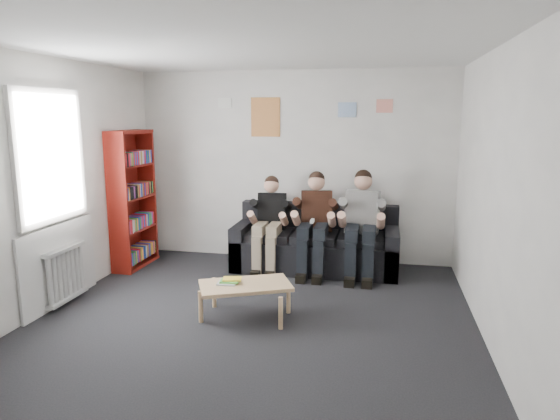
# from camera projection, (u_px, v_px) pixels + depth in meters

# --- Properties ---
(room_shell) EXTENTS (5.00, 5.00, 5.00)m
(room_shell) POSITION_uv_depth(u_px,v_px,m) (247.00, 194.00, 4.73)
(room_shell) COLOR black
(room_shell) RESTS_ON ground
(sofa) EXTENTS (2.21, 0.90, 0.85)m
(sofa) POSITION_uv_depth(u_px,v_px,m) (316.00, 246.00, 6.85)
(sofa) COLOR black
(sofa) RESTS_ON ground
(bookshelf) EXTENTS (0.28, 0.85, 1.88)m
(bookshelf) POSITION_uv_depth(u_px,v_px,m) (133.00, 199.00, 6.84)
(bookshelf) COLOR maroon
(bookshelf) RESTS_ON ground
(coffee_table) EXTENTS (0.92, 0.51, 0.37)m
(coffee_table) POSITION_uv_depth(u_px,v_px,m) (245.00, 288.00, 5.16)
(coffee_table) COLOR tan
(coffee_table) RESTS_ON ground
(game_cases) EXTENTS (0.23, 0.20, 0.05)m
(game_cases) POSITION_uv_depth(u_px,v_px,m) (229.00, 281.00, 5.16)
(game_cases) COLOR beige
(game_cases) RESTS_ON coffee_table
(person_left) EXTENTS (0.37, 0.80, 1.27)m
(person_left) POSITION_uv_depth(u_px,v_px,m) (269.00, 224.00, 6.72)
(person_left) COLOR black
(person_left) RESTS_ON sofa
(person_middle) EXTENTS (0.41, 0.88, 1.34)m
(person_middle) POSITION_uv_depth(u_px,v_px,m) (314.00, 224.00, 6.59)
(person_middle) COLOR #4B2719
(person_middle) RESTS_ON sofa
(person_right) EXTENTS (0.43, 0.92, 1.38)m
(person_right) POSITION_uv_depth(u_px,v_px,m) (361.00, 225.00, 6.46)
(person_right) COLOR silver
(person_right) RESTS_ON sofa
(radiator) EXTENTS (0.10, 0.64, 0.60)m
(radiator) POSITION_uv_depth(u_px,v_px,m) (66.00, 274.00, 5.53)
(radiator) COLOR silver
(radiator) RESTS_ON ground
(window) EXTENTS (0.05, 1.30, 2.36)m
(window) POSITION_uv_depth(u_px,v_px,m) (55.00, 213.00, 5.42)
(window) COLOR white
(window) RESTS_ON room_shell
(poster_large) EXTENTS (0.42, 0.01, 0.55)m
(poster_large) POSITION_uv_depth(u_px,v_px,m) (266.00, 117.00, 7.07)
(poster_large) COLOR gold
(poster_large) RESTS_ON room_shell
(poster_blue) EXTENTS (0.25, 0.01, 0.20)m
(poster_blue) POSITION_uv_depth(u_px,v_px,m) (347.00, 110.00, 6.82)
(poster_blue) COLOR #418BE0
(poster_blue) RESTS_ON room_shell
(poster_pink) EXTENTS (0.22, 0.01, 0.18)m
(poster_pink) POSITION_uv_depth(u_px,v_px,m) (385.00, 106.00, 6.71)
(poster_pink) COLOR #D2419D
(poster_pink) RESTS_ON room_shell
(poster_sign) EXTENTS (0.20, 0.01, 0.14)m
(poster_sign) POSITION_uv_depth(u_px,v_px,m) (225.00, 103.00, 7.15)
(poster_sign) COLOR white
(poster_sign) RESTS_ON room_shell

